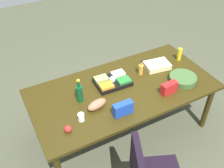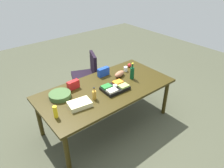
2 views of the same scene
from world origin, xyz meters
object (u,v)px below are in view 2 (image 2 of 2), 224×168
Objects in this scene: office_chair at (86,79)px; bread_loaf at (120,74)px; apple_red at (129,65)px; wine_bottle at (132,73)px; conference_table at (106,91)px; mustard_bottle at (55,112)px; veggie_tray at (115,88)px; sheet_cake at (80,104)px; paper_cup at (126,69)px; chip_bag_blue at (103,72)px; salad_bowl at (60,95)px; chip_bag_red at (73,85)px; dressing_bottle at (94,95)px.

office_chair is 3.92× the size of bread_loaf.
bread_loaf is (0.40, 0.17, 0.01)m from apple_red.
wine_bottle is at bearing 52.11° from apple_red.
mustard_bottle reaches higher than conference_table.
bread_loaf reaches higher than veggie_tray.
sheet_cake is 1.51m from apple_red.
wine_bottle reaches higher than office_chair.
paper_cup is 0.41× the size of chip_bag_blue.
apple_red is at bearing -161.60° from sheet_cake.
mustard_bottle is 0.53× the size of salad_bowl.
mustard_bottle reaches higher than chip_bag_blue.
chip_bag_red is at bearing -11.11° from bread_loaf.
conference_table is 7.47× the size of wine_bottle.
apple_red is at bearing -179.94° from chip_bag_red.
chip_bag_red is 1.26m from apple_red.
bread_loaf is 1.09× the size of chip_bag_blue.
apple_red is 1.55m from salad_bowl.
mustard_bottle reaches higher than chip_bag_red.
chip_bag_red is at bearing 0.06° from apple_red.
salad_bowl is 0.53m from dressing_bottle.
salad_bowl is at bearing -73.59° from sheet_cake.
dressing_bottle is 0.75m from chip_bag_blue.
mustard_bottle is at bearing 1.53° from sheet_cake.
conference_table is at bearing -60.50° from veggie_tray.
chip_bag_red is 0.60× the size of salad_bowl.
chip_bag_red is 0.83× the size of bread_loaf.
office_chair is at bearing -50.86° from apple_red.
dressing_bottle is at bearing -176.90° from sheet_cake.
salad_bowl is 1.29m from wine_bottle.
dressing_bottle reaches higher than office_chair.
dressing_bottle is at bearing 0.50° from veggie_tray.
bread_loaf reaches higher than salad_bowl.
paper_cup is 1.37m from salad_bowl.
salad_bowl is at bearing 17.50° from chip_bag_red.
conference_table is at bearing 162.16° from salad_bowl.
bread_loaf is at bearing -58.34° from wine_bottle.
salad_bowl is (1.54, 0.09, -0.00)m from apple_red.
office_chair is 1.25m from veggie_tray.
office_chair is 1.39m from dressing_bottle.
office_chair is 2.18× the size of veggie_tray.
conference_table is 2.38× the size of office_chair.
dressing_bottle is (-0.09, 0.46, 0.01)m from chip_bag_red.
veggie_tray reaches higher than apple_red.
mustard_bottle is at bearing 12.76° from bread_loaf.
mustard_bottle reaches higher than bread_loaf.
mustard_bottle is at bearing 1.53° from veggie_tray.
paper_cup is at bearing -162.48° from sheet_cake.
mustard_bottle is at bearing 9.51° from conference_table.
wine_bottle is at bearing -173.65° from dressing_bottle.
paper_cup is 0.31m from wine_bottle.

